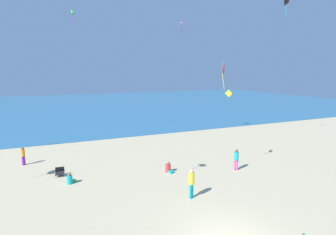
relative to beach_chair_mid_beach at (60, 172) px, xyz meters
The scene contains 13 objects.
ground_plane 6.28m from the beach_chair_mid_beach, ahead, with size 120.00×120.00×0.00m, color #C6B58C.
ocean_water 39.07m from the beach_chair_mid_beach, 80.77° to the left, with size 120.00×60.00×0.05m, color teal.
beach_chair_mid_beach is the anchor object (origin of this frame).
person_1 7.36m from the beach_chair_mid_beach, 18.28° to the right, with size 0.54×0.70×0.79m.
person_2 1.76m from the beach_chair_mid_beach, 70.81° to the right, with size 0.64×0.62×0.74m.
person_3 4.11m from the beach_chair_mid_beach, 127.33° to the left, with size 0.39×0.39×1.39m.
person_4 9.20m from the beach_chair_mid_beach, 43.37° to the right, with size 0.45×0.45×1.67m.
person_7 12.20m from the beach_chair_mid_beach, 18.17° to the right, with size 0.38×0.38×1.52m.
kite_pink 23.00m from the beach_chair_mid_beach, 39.02° to the left, with size 0.58×0.68×1.30m.
kite_green 16.70m from the beach_chair_mid_beach, 79.08° to the left, with size 0.67×0.67×1.40m.
kite_black 23.06m from the beach_chair_mid_beach, ahead, with size 0.76×0.30×1.58m.
kite_red 12.82m from the beach_chair_mid_beach, 21.72° to the right, with size 0.55×0.62×1.71m.
kite_yellow 21.15m from the beach_chair_mid_beach, 22.35° to the left, with size 0.95×0.40×1.26m.
Camera 1 is at (-6.06, -7.88, 6.88)m, focal length 28.01 mm.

